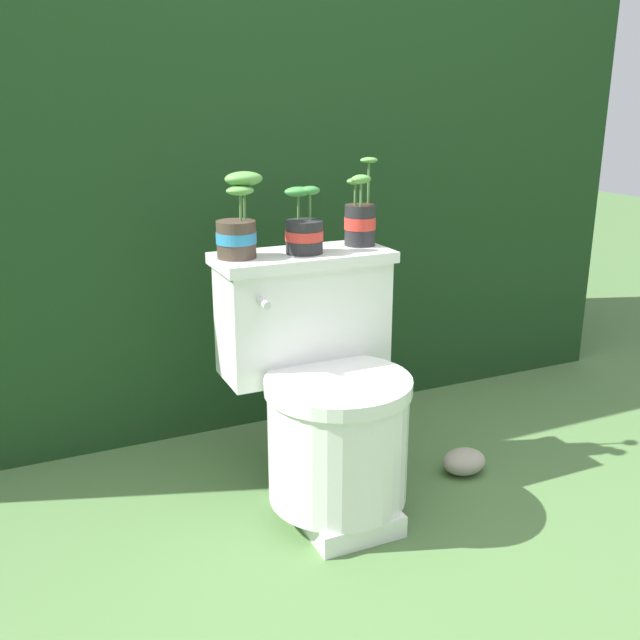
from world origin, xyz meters
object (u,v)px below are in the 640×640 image
Objects in this scene: potted_plant_midleft at (304,230)px; garden_stone at (464,461)px; potted_plant_left at (238,227)px; potted_plant_middle at (360,219)px; toilet at (324,392)px.

potted_plant_midleft is 0.85m from garden_stone.
potted_plant_left is at bearing 163.27° from garden_stone.
garden_stone is (0.44, -0.17, -0.70)m from potted_plant_midleft.
potted_plant_middle reaches higher than garden_stone.
potted_plant_middle is (0.36, 0.02, -0.01)m from potted_plant_left.
potted_plant_left is at bearing -177.64° from potted_plant_middle.
toilet is 5.02× the size of garden_stone.
potted_plant_middle is at bearing 41.23° from toilet.
potted_plant_midleft is at bearing -5.62° from potted_plant_left.
potted_plant_left is 0.97m from garden_stone.
potted_plant_middle reaches higher than potted_plant_left.
potted_plant_left reaches higher than potted_plant_midleft.
garden_stone is at bearing -5.12° from toilet.
garden_stone is (0.44, -0.04, -0.29)m from toilet.
garden_stone is at bearing -38.08° from potted_plant_middle.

